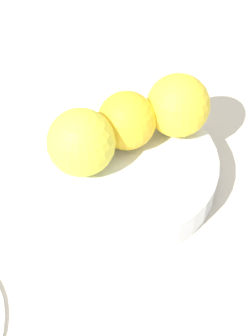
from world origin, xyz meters
The scene contains 5 objects.
ground_plane centered at (0.00, 0.00, -1.00)cm, with size 110.00×110.00×2.00cm, color #BCB29E.
fruit_bowl centered at (0.00, 0.00, 1.67)cm, with size 18.99×18.99×3.54cm.
orange_in_bowl_0 centered at (-4.09, 1.54, 6.88)cm, with size 6.68×6.68×6.68cm, color yellow.
orange_in_bowl_1 centered at (1.36, 2.08, 6.54)cm, with size 6.01×6.01×6.01cm, color yellow.
orange_in_bowl_2 centered at (6.88, 0.95, 6.84)cm, with size 6.61×6.61×6.61cm, color yellow.
Camera 1 is at (-17.66, -28.65, 41.71)cm, focal length 53.43 mm.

